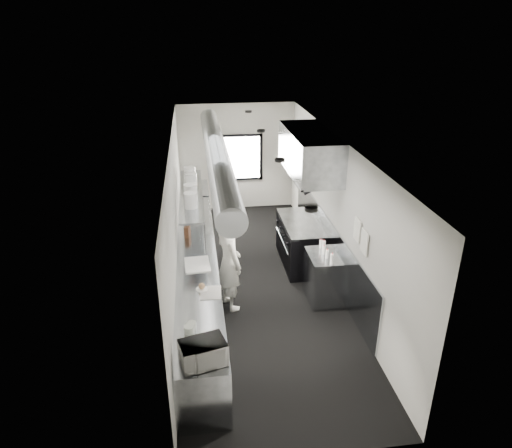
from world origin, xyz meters
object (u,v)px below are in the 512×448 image
object	(u,v)px
microwave	(203,353)
squeeze_bottle_e	(321,244)
far_work_table	(195,205)
knife_block	(187,231)
plate_stack_a	(191,200)
plate_stack_c	(191,181)
squeeze_bottle_b	(327,254)
line_cook	(229,262)
deli_tub_b	(192,325)
cutting_board	(197,264)
squeeze_bottle_d	(324,246)
prep_counter	(198,280)
plate_stack_b	(191,193)
deli_tub_a	(189,329)
range	(302,242)
small_plate	(202,289)
squeeze_bottle_a	(332,259)
bottle_station	(326,277)
pass_shelf	(192,195)
squeeze_bottle_c	(324,250)
exhaust_hood	(309,153)
plate_stack_d	(190,175)

from	to	relation	value
microwave	squeeze_bottle_e	distance (m)	3.60
far_work_table	knife_block	world-z (taller)	knife_block
plate_stack_a	plate_stack_c	world-z (taller)	plate_stack_c
plate_stack_a	squeeze_bottle_b	size ratio (longest dim) A/B	1.78
line_cook	deli_tub_b	xyz separation A→B (m)	(-0.66, -1.81, 0.06)
cutting_board	squeeze_bottle_d	size ratio (longest dim) A/B	2.85
plate_stack_a	plate_stack_c	bearing A→B (deg)	89.00
prep_counter	plate_stack_b	size ratio (longest dim) A/B	18.45
microwave	deli_tub_a	bearing A→B (deg)	90.16
range	deli_tub_a	size ratio (longest dim) A/B	11.41
cutting_board	plate_stack_c	distance (m)	2.15
prep_counter	small_plate	distance (m)	1.15
deli_tub_a	squeeze_bottle_a	distance (m)	2.90
deli_tub_a	squeeze_bottle_d	size ratio (longest dim) A/B	0.72
deli_tub_b	plate_stack_b	bearing A→B (deg)	88.99
squeeze_bottle_e	cutting_board	bearing A→B (deg)	-171.47
plate_stack_a	bottle_station	bearing A→B (deg)	-21.36
range	knife_block	bearing A→B (deg)	-173.11
pass_shelf	plate_stack_b	size ratio (longest dim) A/B	9.22
plate_stack_b	deli_tub_a	bearing A→B (deg)	-91.60
microwave	squeeze_bottle_e	bearing A→B (deg)	37.00
bottle_station	plate_stack_a	size ratio (longest dim) A/B	3.15
pass_shelf	microwave	size ratio (longest dim) A/B	5.93
squeeze_bottle_c	cutting_board	bearing A→B (deg)	-177.66
exhaust_hood	pass_shelf	size ratio (longest dim) A/B	0.73
prep_counter	line_cook	distance (m)	0.73
plate_stack_a	squeeze_bottle_b	bearing A→B (deg)	-24.04
knife_block	plate_stack_d	bearing A→B (deg)	97.24
bottle_station	deli_tub_a	distance (m)	3.14
deli_tub_b	squeeze_bottle_c	xyz separation A→B (m)	(2.36, 1.86, 0.03)
line_cook	squeeze_bottle_c	xyz separation A→B (m)	(1.70, 0.05, 0.10)
far_work_table	squeeze_bottle_a	size ratio (longest dim) A/B	6.44
plate_stack_d	squeeze_bottle_d	bearing A→B (deg)	-41.82
pass_shelf	squeeze_bottle_c	world-z (taller)	pass_shelf
prep_counter	range	size ratio (longest dim) A/B	3.75
deli_tub_b	plate_stack_a	size ratio (longest dim) A/B	0.44
deli_tub_b	squeeze_bottle_b	distance (m)	2.92
plate_stack_a	squeeze_bottle_c	xyz separation A→B (m)	(2.31, -0.88, -0.73)
exhaust_hood	microwave	xyz separation A→B (m)	(-2.22, -3.94, -1.34)
line_cook	deli_tub_a	xyz separation A→B (m)	(-0.69, -1.90, 0.07)
plate_stack_c	squeeze_bottle_b	world-z (taller)	plate_stack_c
line_cook	deli_tub_a	distance (m)	2.03
deli_tub_a	bottle_station	bearing A→B (deg)	38.03
squeeze_bottle_c	range	bearing A→B (deg)	92.61
microwave	deli_tub_a	world-z (taller)	microwave
line_cook	plate_stack_c	bearing A→B (deg)	-5.60
range	plate_stack_b	bearing A→B (deg)	-176.71
bottle_station	deli_tub_b	size ratio (longest dim) A/B	7.14
deli_tub_b	squeeze_bottle_d	distance (m)	3.11
plate_stack_c	plate_stack_d	size ratio (longest dim) A/B	0.90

